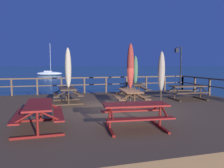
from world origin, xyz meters
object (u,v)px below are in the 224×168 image
object	(u,v)px
patio_umbrella_short_mid	(68,68)
lamp_post_hooked	(179,62)
picnic_table_front_left	(130,94)
patio_umbrella_short_front	(135,70)
picnic_table_mid_left	(39,110)
patio_umbrella_tall_mid_right	(161,72)
patio_umbrella_tall_front	(130,67)
picnic_table_mid_right	(134,86)
picnic_table_back_left	(188,89)
picnic_table_mid_centre	(67,92)
picnic_table_front_right	(135,110)
sailboat_distant	(49,73)

from	to	relation	value
patio_umbrella_short_mid	lamp_post_hooked	bearing A→B (deg)	18.93
picnic_table_front_left	patio_umbrella_short_front	xyz separation A→B (m)	(1.57, 3.38, 1.02)
picnic_table_front_left	patio_umbrella_short_front	world-z (taller)	patio_umbrella_short_front
picnic_table_mid_left	patio_umbrella_tall_mid_right	bearing A→B (deg)	22.61
patio_umbrella_short_mid	patio_umbrella_tall_front	bearing A→B (deg)	-30.68
patio_umbrella_short_mid	patio_umbrella_short_front	xyz separation A→B (m)	(4.27, 1.73, -0.18)
patio_umbrella_tall_mid_right	lamp_post_hooked	distance (m)	6.18
patio_umbrella_tall_front	picnic_table_mid_right	bearing A→B (deg)	65.95
picnic_table_back_left	patio_umbrella_tall_mid_right	xyz separation A→B (m)	(-2.39, -1.40, 1.06)
patio_umbrella_tall_front	patio_umbrella_short_front	xyz separation A→B (m)	(1.54, 3.34, -0.26)
picnic_table_back_left	patio_umbrella_short_front	size ratio (longest dim) A/B	0.82
picnic_table_mid_centre	picnic_table_front_right	distance (m)	5.32
patio_umbrella_tall_mid_right	sailboat_distant	bearing A→B (deg)	97.55
picnic_table_mid_centre	patio_umbrella_short_mid	distance (m)	1.21
patio_umbrella_short_front	picnic_table_back_left	bearing A→B (deg)	-46.20
patio_umbrella_tall_mid_right	picnic_table_mid_right	bearing A→B (deg)	88.43
picnic_table_mid_right	patio_umbrella_short_front	bearing A→B (deg)	25.78
picnic_table_front_right	sailboat_distant	bearing A→B (deg)	94.23
picnic_table_mid_right	patio_umbrella_short_mid	bearing A→B (deg)	-158.03
patio_umbrella_short_mid	patio_umbrella_tall_mid_right	size ratio (longest dim) A/B	1.09
picnic_table_front_left	picnic_table_back_left	bearing A→B (deg)	15.65
picnic_table_back_left	lamp_post_hooked	bearing A→B (deg)	65.27
picnic_table_mid_right	patio_umbrella_tall_front	size ratio (longest dim) A/B	0.77
patio_umbrella_tall_front	sailboat_distant	size ratio (longest dim) A/B	0.38
picnic_table_front_left	picnic_table_mid_left	xyz separation A→B (m)	(-3.84, -2.52, 0.01)
picnic_table_front_left	picnic_table_mid_centre	size ratio (longest dim) A/B	1.10
patio_umbrella_tall_front	patio_umbrella_tall_mid_right	distance (m)	1.45
patio_umbrella_tall_front	picnic_table_back_left	bearing A→B (deg)	15.24
picnic_table_mid_centre	picnic_table_front_left	bearing A→B (deg)	-31.94
patio_umbrella_tall_front	patio_umbrella_tall_mid_right	size ratio (longest dim) A/B	1.14
picnic_table_front_right	patio_umbrella_short_front	world-z (taller)	patio_umbrella_short_front
picnic_table_front_left	picnic_table_mid_centre	distance (m)	3.25
picnic_table_mid_left	patio_umbrella_short_front	distance (m)	8.07
picnic_table_back_left	patio_umbrella_tall_mid_right	distance (m)	2.96
picnic_table_mid_left	picnic_table_mid_centre	bearing A→B (deg)	75.66
picnic_table_front_left	picnic_table_mid_left	distance (m)	4.60
picnic_table_front_left	picnic_table_front_right	world-z (taller)	same
picnic_table_mid_left	patio_umbrella_tall_front	distance (m)	4.81
picnic_table_back_left	patio_umbrella_tall_front	bearing A→B (deg)	-164.76
picnic_table_front_right	picnic_table_back_left	bearing A→B (deg)	42.28
patio_umbrella_short_mid	lamp_post_hooked	size ratio (longest dim) A/B	0.87
picnic_table_back_left	picnic_table_front_right	world-z (taller)	same
picnic_table_front_left	patio_umbrella_short_front	distance (m)	3.87
picnic_table_mid_left	sailboat_distant	xyz separation A→B (m)	(-0.73, 47.24, -0.79)
picnic_table_mid_right	patio_umbrella_tall_mid_right	size ratio (longest dim) A/B	0.87
picnic_table_front_left	patio_umbrella_tall_front	distance (m)	1.29
picnic_table_mid_right	patio_umbrella_tall_mid_right	world-z (taller)	patio_umbrella_tall_mid_right
picnic_table_mid_centre	patio_umbrella_short_mid	world-z (taller)	patio_umbrella_short_mid
picnic_table_mid_centre	picnic_table_mid_left	xyz separation A→B (m)	(-1.08, -4.24, 0.01)
picnic_table_mid_left	picnic_table_front_right	size ratio (longest dim) A/B	1.05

